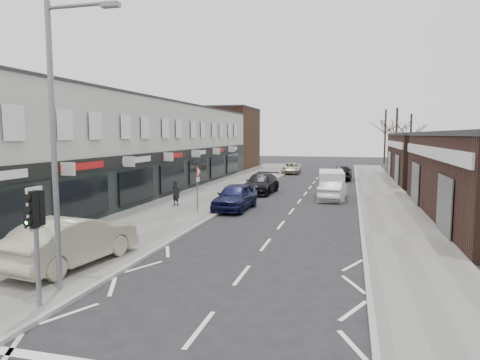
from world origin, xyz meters
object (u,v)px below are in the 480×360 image
Objects in this scene: warning_sign at (198,176)px; parked_car_left_a at (235,197)px; sedan_on_pavement at (73,241)px; street_lamp at (58,132)px; pedestrian at (176,192)px; traffic_light at (35,219)px; parked_car_right_a at (333,190)px; parked_car_left_c at (291,168)px; parked_car_right_b at (342,172)px; white_van at (331,185)px; parked_car_left_b at (261,183)px.

parked_car_left_a is (1.76, 1.73, -1.40)m from warning_sign.
sedan_on_pavement is at bearing -93.17° from warning_sign.
pedestrian is (-2.72, 14.50, -3.68)m from street_lamp.
traffic_light reaches higher than parked_car_right_a.
sedan_on_pavement is (-1.23, 2.09, -3.67)m from street_lamp.
sedan_on_pavement is at bearing 112.25° from traffic_light.
parked_car_right_a is at bearing 47.46° from parked_car_left_a.
warning_sign is at bearing -132.95° from parked_car_left_a.
traffic_light is at bearing -84.12° from street_lamp.
traffic_light is 0.39× the size of street_lamp.
warning_sign is 0.60× the size of parked_car_left_c.
sedan_on_pavement reaches higher than pedestrian.
street_lamp is 4.40m from sedan_on_pavement.
parked_car_left_c is 1.00× the size of parked_car_right_b.
parked_car_right_b is (7.71, 21.16, -1.43)m from warning_sign.
parked_car_right_a is at bearing 71.53° from street_lamp.
pedestrian is (-9.25, -6.65, 0.04)m from white_van.
pedestrian reaches higher than parked_car_left_c.
warning_sign is 0.58× the size of parked_car_left_a.
parked_car_left_c is at bearing 92.44° from parked_car_left_b.
sedan_on_pavement is at bearing 120.41° from street_lamp.
parked_car_right_a is (5.60, -19.56, 0.07)m from parked_car_left_c.
warning_sign is at bearing 71.64° from parked_car_right_b.
traffic_light is 0.59× the size of parked_car_left_b.
street_lamp reaches higher than pedestrian.
traffic_light is 1.89× the size of pedestrian.
sedan_on_pavement is at bearing 71.93° from parked_car_right_a.
traffic_light is 3.86m from sedan_on_pavement.
sedan_on_pavement is (-1.35, 3.31, -1.46)m from traffic_light.
sedan_on_pavement is (-7.75, -19.06, 0.05)m from white_van.
pedestrian is 0.31× the size of parked_car_left_b.
white_van is 12.82m from parked_car_right_b.
white_van is at bearing 89.19° from parked_car_right_b.
parked_car_right_b is at bearing 78.23° from street_lamp.
parked_car_right_a is at bearing -77.92° from parked_car_left_c.
street_lamp is 1.88× the size of parked_car_right_a.
pedestrian is 11.00m from parked_car_right_a.
parked_car_left_c is (1.00, 40.90, -1.79)m from traffic_light.
street_lamp is 15.07m from parked_car_left_a.
street_lamp reaches higher than white_van.
white_van is at bearing -8.10° from parked_car_left_b.
street_lamp is (-0.13, 1.22, 2.20)m from traffic_light.
parked_car_left_a reaches higher than parked_car_right_a.
traffic_light reaches higher than white_van.
parked_car_left_a is 1.03× the size of parked_car_right_b.
parked_car_left_c is (3.85, 25.18, -0.31)m from pedestrian.
sedan_on_pavement is 12.66m from parked_car_left_a.
parked_car_left_a reaches higher than parked_car_left_b.
street_lamp is at bearing -87.16° from warning_sign.
parked_car_right_b is at bearing -85.73° from parked_car_right_a.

